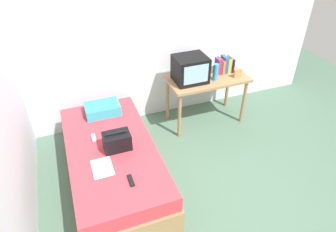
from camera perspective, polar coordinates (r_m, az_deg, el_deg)
The scene contains 13 objects.
ground_plane at distance 3.63m, azimuth 9.69°, elevation -15.63°, with size 8.00×8.00×0.00m, color #4C6B56.
wall_back at distance 4.38m, azimuth -1.54°, elevation 15.42°, with size 5.20×0.10×2.60m, color silver.
bed at distance 3.68m, azimuth -10.36°, elevation -8.82°, with size 1.00×2.00×0.53m.
desk at distance 4.43m, azimuth 7.35°, elevation 6.21°, with size 1.16×0.60×0.75m.
tv at distance 4.19m, azimuth 4.24°, elevation 8.86°, with size 0.44×0.39×0.36m.
water_bottle at distance 4.28m, azimuth 9.00°, elevation 8.22°, with size 0.07×0.07×0.24m, color #3399DB.
book_row at distance 4.52m, azimuth 10.60°, elevation 9.49°, with size 0.25×0.17×0.25m.
picture_frame at distance 4.44m, azimuth 13.06°, elevation 7.90°, with size 0.11×0.02×0.13m, color #B27F4C.
pillow at distance 4.03m, azimuth -12.32°, elevation 1.35°, with size 0.44×0.30×0.14m, color #33A8B7.
handbag at distance 3.41m, azimuth -9.63°, elevation -4.70°, with size 0.30×0.20×0.22m.
magazine at distance 3.27m, azimuth -12.33°, elevation -9.52°, with size 0.21×0.29×0.01m, color white.
remote_dark at distance 3.08m, azimuth -7.03°, elevation -12.01°, with size 0.04×0.16×0.02m, color black.
remote_silver at distance 3.65m, azimuth -13.89°, elevation -4.02°, with size 0.04×0.14×0.02m, color #B7B7BC.
Camera 1 is at (-1.34, -1.90, 2.79)m, focal length 32.18 mm.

